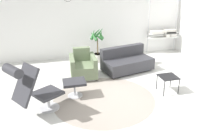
% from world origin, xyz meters
% --- Properties ---
extents(ground_plane, '(12.00, 12.00, 0.00)m').
position_xyz_m(ground_plane, '(0.00, 0.00, 0.00)').
color(ground_plane, silver).
extents(wall_back, '(12.00, 0.09, 2.80)m').
position_xyz_m(wall_back, '(-0.00, 2.92, 1.40)').
color(wall_back, white).
rests_on(wall_back, ground_plane).
extents(round_rug, '(2.40, 2.40, 0.01)m').
position_xyz_m(round_rug, '(-0.29, -0.36, 0.00)').
color(round_rug, gray).
rests_on(round_rug, ground_plane).
extents(lounge_chair, '(1.11, 0.97, 1.18)m').
position_xyz_m(lounge_chair, '(-1.83, -0.63, 0.67)').
color(lounge_chair, '#BCBCC1').
rests_on(lounge_chair, ground_plane).
extents(ottoman, '(0.53, 0.45, 0.40)m').
position_xyz_m(ottoman, '(-0.94, -0.03, 0.31)').
color(ottoman, '#BCBCC1').
rests_on(ottoman, ground_plane).
extents(armchair_red, '(0.75, 0.87, 0.79)m').
position_xyz_m(armchair_red, '(-0.57, 1.09, 0.29)').
color(armchair_red, silver).
rests_on(armchair_red, ground_plane).
extents(couch_low, '(1.64, 1.13, 0.71)m').
position_xyz_m(couch_low, '(0.80, 1.21, 0.26)').
color(couch_low, black).
rests_on(couch_low, ground_plane).
extents(side_table, '(0.43, 0.43, 0.42)m').
position_xyz_m(side_table, '(1.32, -0.41, 0.38)').
color(side_table, black).
rests_on(side_table, ground_plane).
extents(potted_plant, '(0.54, 0.53, 1.19)m').
position_xyz_m(potted_plant, '(0.11, 2.26, 0.51)').
color(potted_plant, silver).
rests_on(potted_plant, ground_plane).
extents(shelf_unit, '(1.20, 0.28, 1.96)m').
position_xyz_m(shelf_unit, '(2.80, 2.59, 0.76)').
color(shelf_unit, '#BCBCC1').
rests_on(shelf_unit, ground_plane).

